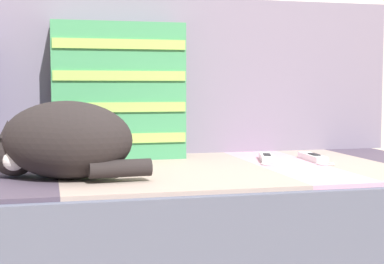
# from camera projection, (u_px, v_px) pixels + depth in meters

# --- Properties ---
(couch) EXTENTS (1.95, 0.86, 0.39)m
(couch) POSITION_uv_depth(u_px,v_px,m) (126.00, 238.00, 1.62)
(couch) COLOR gray
(couch) RESTS_ON ground_plane
(sofa_backrest) EXTENTS (1.92, 0.14, 0.51)m
(sofa_backrest) POSITION_uv_depth(u_px,v_px,m) (111.00, 76.00, 1.93)
(sofa_backrest) COLOR slate
(sofa_backrest) RESTS_ON couch
(throw_pillow_striped) EXTENTS (0.40, 0.14, 0.41)m
(throw_pillow_striped) POSITION_uv_depth(u_px,v_px,m) (118.00, 91.00, 1.79)
(throw_pillow_striped) COLOR #3D8956
(throw_pillow_striped) RESTS_ON couch
(sleeping_cat) EXTENTS (0.38, 0.32, 0.19)m
(sleeping_cat) POSITION_uv_depth(u_px,v_px,m) (61.00, 142.00, 1.40)
(sleeping_cat) COLOR black
(sleeping_cat) RESTS_ON couch
(game_remote_near) EXTENTS (0.09, 0.19, 0.02)m
(game_remote_near) POSITION_uv_depth(u_px,v_px,m) (267.00, 158.00, 1.74)
(game_remote_near) COLOR white
(game_remote_near) RESTS_ON couch
(game_remote_far) EXTENTS (0.06, 0.20, 0.02)m
(game_remote_far) POSITION_uv_depth(u_px,v_px,m) (314.00, 158.00, 1.75)
(game_remote_far) COLOR white
(game_remote_far) RESTS_ON couch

